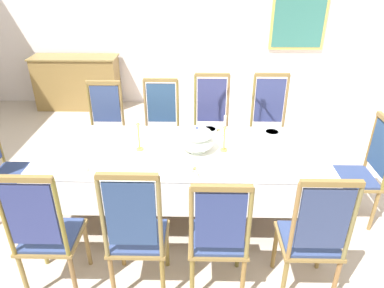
{
  "coord_description": "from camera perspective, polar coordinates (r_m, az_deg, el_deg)",
  "views": [
    {
      "loc": [
        0.16,
        -3.01,
        2.37
      ],
      "look_at": [
        0.1,
        -0.1,
        0.84
      ],
      "focal_mm": 33.28,
      "sensor_mm": 36.0,
      "label": 1
    }
  ],
  "objects": [
    {
      "name": "ground",
      "position": [
        3.85,
        -1.46,
        -10.71
      ],
      "size": [
        7.27,
        6.32,
        0.04
      ],
      "primitive_type": "cube",
      "color": "#B9AB9E"
    },
    {
      "name": "back_wall",
      "position": [
        6.27,
        -0.3,
        20.02
      ],
      "size": [
        7.27,
        0.08,
        3.06
      ],
      "primitive_type": "cube",
      "color": "silver",
      "rests_on": "ground"
    },
    {
      "name": "dining_table",
      "position": [
        3.38,
        -1.66,
        -2.12
      ],
      "size": [
        2.64,
        1.05,
        0.76
      ],
      "color": "brown",
      "rests_on": "ground"
    },
    {
      "name": "tablecloth",
      "position": [
        3.39,
        -1.65,
        -2.31
      ],
      "size": [
        2.66,
        1.07,
        0.36
      ],
      "color": "white",
      "rests_on": "dining_table"
    },
    {
      "name": "chair_south_a",
      "position": [
        2.91,
        -22.42,
        -12.9
      ],
      "size": [
        0.44,
        0.42,
        1.14
      ],
      "color": "olive",
      "rests_on": "ground"
    },
    {
      "name": "chair_north_a",
      "position": [
        4.41,
        -13.7,
        2.68
      ],
      "size": [
        0.44,
        0.42,
        1.1
      ],
      "rotation": [
        0.0,
        0.0,
        3.14
      ],
      "color": "olive",
      "rests_on": "ground"
    },
    {
      "name": "chair_south_b",
      "position": [
        2.71,
        -8.9,
        -13.82
      ],
      "size": [
        0.44,
        0.42,
        1.17
      ],
      "color": "olive",
      "rests_on": "ground"
    },
    {
      "name": "chair_north_b",
      "position": [
        4.29,
        -4.95,
        2.81
      ],
      "size": [
        0.44,
        0.42,
        1.13
      ],
      "rotation": [
        0.0,
        0.0,
        3.14
      ],
      "color": "olive",
      "rests_on": "ground"
    },
    {
      "name": "chair_south_c",
      "position": [
        2.7,
        4.23,
        -14.47
      ],
      "size": [
        0.44,
        0.42,
        1.09
      ],
      "color": "olive",
      "rests_on": "ground"
    },
    {
      "name": "chair_north_c",
      "position": [
        4.26,
        3.11,
        3.05
      ],
      "size": [
        0.44,
        0.42,
        1.2
      ],
      "rotation": [
        0.0,
        0.0,
        3.14
      ],
      "color": "olive",
      "rests_on": "ground"
    },
    {
      "name": "chair_south_d",
      "position": [
        2.81,
        18.78,
        -13.77
      ],
      "size": [
        0.44,
        0.42,
        1.14
      ],
      "color": "brown",
      "rests_on": "ground"
    },
    {
      "name": "chair_north_d",
      "position": [
        4.34,
        12.23,
        2.93
      ],
      "size": [
        0.44,
        0.42,
        1.2
      ],
      "rotation": [
        0.0,
        0.0,
        3.14
      ],
      "color": "olive",
      "rests_on": "ground"
    },
    {
      "name": "chair_head_west",
      "position": [
        3.93,
        -27.66,
        -3.33
      ],
      "size": [
        0.42,
        0.44,
        1.07
      ],
      "rotation": [
        0.0,
        0.0,
        -1.57
      ],
      "color": "olive",
      "rests_on": "ground"
    },
    {
      "name": "chair_head_east",
      "position": [
        3.78,
        25.52,
        -3.84
      ],
      "size": [
        0.42,
        0.44,
        1.1
      ],
      "rotation": [
        0.0,
        0.0,
        1.57
      ],
      "color": "olive",
      "rests_on": "ground"
    },
    {
      "name": "soup_tureen",
      "position": [
        3.29,
        0.77,
        0.8
      ],
      "size": [
        0.32,
        0.32,
        0.25
      ],
      "color": "silver",
      "rests_on": "tablecloth"
    },
    {
      "name": "candlestick_west",
      "position": [
        3.32,
        -8.55,
        1.45
      ],
      "size": [
        0.07,
        0.07,
        0.38
      ],
      "color": "gold",
      "rests_on": "tablecloth"
    },
    {
      "name": "candlestick_east",
      "position": [
        3.28,
        5.2,
        1.13
      ],
      "size": [
        0.07,
        0.07,
        0.36
      ],
      "color": "gold",
      "rests_on": "tablecloth"
    },
    {
      "name": "bowl_near_left",
      "position": [
        3.02,
        -1.62,
        -4.02
      ],
      "size": [
        0.19,
        0.19,
        0.04
      ],
      "color": "silver",
      "rests_on": "tablecloth"
    },
    {
      "name": "bowl_near_right",
      "position": [
        3.7,
        2.79,
        2.25
      ],
      "size": [
        0.16,
        0.16,
        0.04
      ],
      "color": "silver",
      "rests_on": "tablecloth"
    },
    {
      "name": "bowl_far_left",
      "position": [
        3.16,
        -17.68,
        -3.86
      ],
      "size": [
        0.14,
        0.14,
        0.04
      ],
      "color": "silver",
      "rests_on": "tablecloth"
    },
    {
      "name": "bowl_far_right",
      "position": [
        3.72,
        12.7,
        1.76
      ],
      "size": [
        0.16,
        0.16,
        0.04
      ],
      "color": "silver",
      "rests_on": "tablecloth"
    },
    {
      "name": "spoon_primary",
      "position": [
        3.04,
        0.6,
        -4.07
      ],
      "size": [
        0.06,
        0.17,
        0.01
      ],
      "rotation": [
        0.0,
        0.0,
        0.27
      ],
      "color": "gold",
      "rests_on": "tablecloth"
    },
    {
      "name": "spoon_secondary",
      "position": [
        3.73,
        4.36,
        2.19
      ],
      "size": [
        0.06,
        0.17,
        0.01
      ],
      "rotation": [
        0.0,
        0.0,
        0.25
      ],
      "color": "gold",
      "rests_on": "tablecloth"
    },
    {
      "name": "sideboard",
      "position": [
        6.54,
        -17.86,
        9.36
      ],
      "size": [
        1.44,
        0.48,
        0.9
      ],
      "rotation": [
        0.0,
        0.0,
        3.14
      ],
      "color": "olive",
      "rests_on": "ground"
    },
    {
      "name": "framed_painting",
      "position": [
        6.39,
        17.1,
        21.01
      ],
      "size": [
        0.9,
        0.05,
        1.53
      ],
      "color": "#D1B251"
    }
  ]
}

